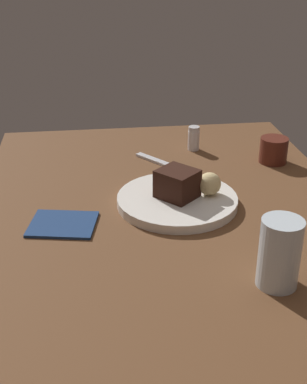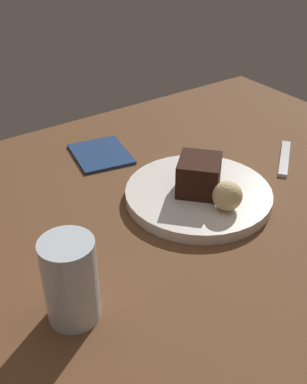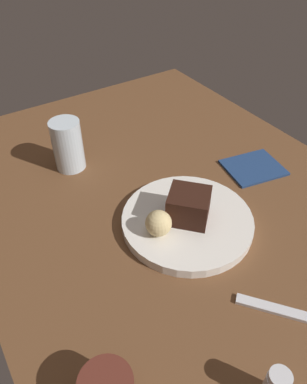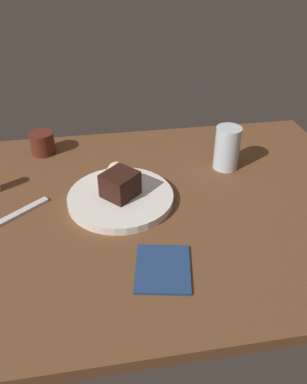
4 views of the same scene
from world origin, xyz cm
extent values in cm
cube|color=brown|center=(0.00, 0.00, 1.50)|extent=(120.00, 84.00, 3.00)
cylinder|color=white|center=(-6.27, 2.35, 4.03)|extent=(26.90, 26.90, 2.06)
cube|color=black|center=(-6.23, 2.28, 8.22)|extent=(10.86, 10.83, 6.33)
sphere|color=#DBC184|center=(-6.45, 9.60, 7.63)|extent=(5.16, 5.16, 5.16)
cylinder|color=silver|center=(25.31, 14.34, 9.25)|extent=(7.17, 7.17, 12.50)
cube|color=silver|center=(-30.86, 1.32, 3.35)|extent=(12.83, 10.78, 0.70)
cube|color=navy|center=(0.14, -22.79, 3.30)|extent=(13.55, 15.37, 0.60)
camera|label=1|loc=(96.60, -16.15, 57.06)|focal=49.07mm
camera|label=2|loc=(42.16, 56.84, 51.94)|focal=44.11mm
camera|label=3|loc=(-46.50, 36.83, 58.04)|focal=34.22mm
camera|label=4|loc=(-10.90, -77.18, 60.87)|focal=35.83mm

